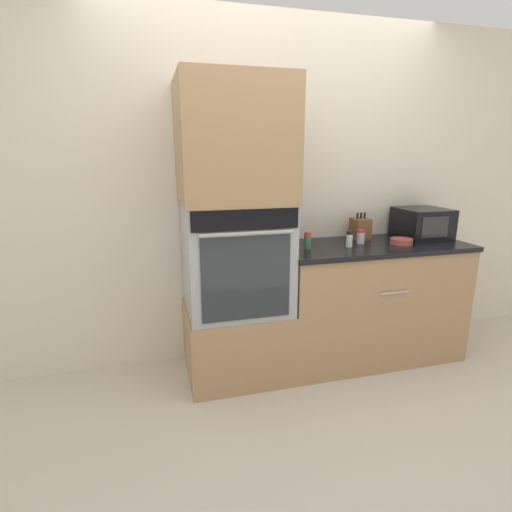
# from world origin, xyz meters

# --- Properties ---
(ground_plane) EXTENTS (12.00, 12.00, 0.00)m
(ground_plane) POSITION_xyz_m (0.00, 0.00, 0.00)
(ground_plane) COLOR beige
(wall_back) EXTENTS (8.00, 0.05, 2.50)m
(wall_back) POSITION_xyz_m (0.00, 0.63, 1.25)
(wall_back) COLOR beige
(wall_back) RESTS_ON ground_plane
(oven_cabinet_base) EXTENTS (0.70, 0.60, 0.50)m
(oven_cabinet_base) POSITION_xyz_m (-0.35, 0.30, 0.25)
(oven_cabinet_base) COLOR #A87F56
(oven_cabinet_base) RESTS_ON ground_plane
(wall_oven) EXTENTS (0.68, 0.64, 0.73)m
(wall_oven) POSITION_xyz_m (-0.35, 0.30, 0.87)
(wall_oven) COLOR #9EA0A5
(wall_oven) RESTS_ON oven_cabinet_base
(oven_cabinet_upper) EXTENTS (0.70, 0.60, 0.77)m
(oven_cabinet_upper) POSITION_xyz_m (-0.35, 0.30, 1.62)
(oven_cabinet_upper) COLOR #A87F56
(oven_cabinet_upper) RESTS_ON wall_oven
(counter_unit) EXTENTS (1.39, 0.63, 0.90)m
(counter_unit) POSITION_xyz_m (0.69, 0.30, 0.45)
(counter_unit) COLOR #A87F56
(counter_unit) RESTS_ON ground_plane
(microwave) EXTENTS (0.36, 0.36, 0.23)m
(microwave) POSITION_xyz_m (1.16, 0.39, 1.02)
(microwave) COLOR black
(microwave) RESTS_ON counter_unit
(knife_block) EXTENTS (0.12, 0.14, 0.21)m
(knife_block) POSITION_xyz_m (0.67, 0.47, 0.98)
(knife_block) COLOR brown
(knife_block) RESTS_ON counter_unit
(bowl) EXTENTS (0.16, 0.16, 0.04)m
(bowl) POSITION_xyz_m (0.88, 0.23, 0.92)
(bowl) COLOR #B24C42
(bowl) RESTS_ON counter_unit
(condiment_jar_near) EXTENTS (0.05, 0.05, 0.11)m
(condiment_jar_near) POSITION_xyz_m (0.47, 0.25, 0.95)
(condiment_jar_near) COLOR silver
(condiment_jar_near) RESTS_ON counter_unit
(condiment_jar_mid) EXTENTS (0.06, 0.06, 0.10)m
(condiment_jar_mid) POSITION_xyz_m (0.60, 0.33, 0.95)
(condiment_jar_mid) COLOR silver
(condiment_jar_mid) RESTS_ON counter_unit
(condiment_jar_far) EXTENTS (0.05, 0.05, 0.09)m
(condiment_jar_far) POSITION_xyz_m (0.11, 0.45, 0.94)
(condiment_jar_far) COLOR silver
(condiment_jar_far) RESTS_ON counter_unit
(condiment_jar_back) EXTENTS (0.05, 0.05, 0.12)m
(condiment_jar_back) POSITION_xyz_m (0.15, 0.27, 0.96)
(condiment_jar_back) COLOR #427047
(condiment_jar_back) RESTS_ON counter_unit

